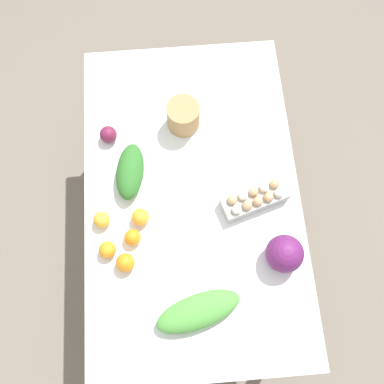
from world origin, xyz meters
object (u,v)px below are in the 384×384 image
(egg_carton, at_px, (255,199))
(greens_bunch_dandelion, at_px, (130,172))
(greens_bunch_scallion, at_px, (198,311))
(orange_0, at_px, (102,220))
(orange_2, at_px, (133,237))
(cabbage_purple, at_px, (285,254))
(orange_1, at_px, (107,250))
(beet_root, at_px, (108,135))
(orange_4, at_px, (140,217))
(paper_bag, at_px, (183,116))
(orange_3, at_px, (125,263))

(egg_carton, distance_m, greens_bunch_dandelion, 0.52)
(egg_carton, bearing_deg, greens_bunch_scallion, 40.69)
(orange_0, relative_size, orange_2, 1.01)
(cabbage_purple, distance_m, orange_1, 0.68)
(beet_root, height_order, orange_0, beet_root)
(cabbage_purple, xyz_separation_m, orange_4, (0.20, 0.54, -0.04))
(orange_1, height_order, orange_2, same)
(greens_bunch_dandelion, bearing_deg, orange_1, 161.99)
(paper_bag, xyz_separation_m, greens_bunch_dandelion, (-0.23, 0.24, -0.02))
(greens_bunch_scallion, distance_m, orange_3, 0.33)
(beet_root, distance_m, orange_3, 0.55)
(greens_bunch_dandelion, xyz_separation_m, beet_root, (0.18, 0.09, -0.01))
(greens_bunch_scallion, relative_size, beet_root, 4.44)
(cabbage_purple, distance_m, greens_bunch_scallion, 0.39)
(greens_bunch_dandelion, height_order, orange_1, greens_bunch_dandelion)
(greens_bunch_scallion, bearing_deg, cabbage_purple, -62.10)
(cabbage_purple, relative_size, orange_1, 2.18)
(orange_1, distance_m, orange_3, 0.09)
(greens_bunch_scallion, xyz_separation_m, orange_2, (0.30, 0.23, -0.01))
(cabbage_purple, distance_m, orange_0, 0.73)
(beet_root, bearing_deg, orange_0, 174.81)
(beet_root, xyz_separation_m, orange_3, (-0.55, -0.06, 0.00))
(orange_2, height_order, orange_4, orange_4)
(paper_bag, bearing_deg, greens_bunch_dandelion, 133.90)
(cabbage_purple, distance_m, orange_3, 0.61)
(orange_1, bearing_deg, orange_3, -129.16)
(greens_bunch_dandelion, bearing_deg, beet_root, 25.94)
(greens_bunch_dandelion, bearing_deg, orange_2, 179.59)
(greens_bunch_dandelion, distance_m, orange_1, 0.33)
(greens_bunch_dandelion, distance_m, beet_root, 0.20)
(orange_3, bearing_deg, paper_bag, -24.25)
(paper_bag, relative_size, orange_1, 2.08)
(egg_carton, xyz_separation_m, greens_bunch_dandelion, (0.15, 0.50, 0.01))
(orange_0, relative_size, orange_4, 0.95)
(greens_bunch_dandelion, xyz_separation_m, orange_3, (-0.37, 0.03, -0.01))
(egg_carton, relative_size, orange_1, 4.27)
(beet_root, relative_size, orange_2, 1.10)
(greens_bunch_dandelion, xyz_separation_m, greens_bunch_scallion, (-0.57, -0.23, -0.01))
(cabbage_purple, relative_size, orange_3, 1.98)
(orange_3, distance_m, orange_4, 0.19)
(orange_4, bearing_deg, beet_root, 17.86)
(egg_carton, distance_m, orange_1, 0.62)
(cabbage_purple, height_order, greens_bunch_scallion, cabbage_purple)
(beet_root, height_order, orange_4, beet_root)
(paper_bag, bearing_deg, orange_3, 155.75)
(egg_carton, relative_size, paper_bag, 2.05)
(orange_3, bearing_deg, cabbage_purple, -91.97)
(orange_0, bearing_deg, orange_4, -90.71)
(cabbage_purple, height_order, orange_3, cabbage_purple)
(beet_root, distance_m, orange_2, 0.46)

